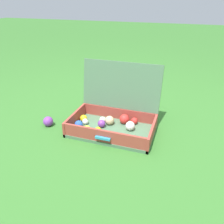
# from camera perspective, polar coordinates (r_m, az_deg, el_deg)

# --- Properties ---
(ground_plane) EXTENTS (16.00, 16.00, 0.00)m
(ground_plane) POSITION_cam_1_polar(r_m,az_deg,el_deg) (1.77, -2.03, -4.75)
(ground_plane) COLOR #336B28
(open_suitcase) EXTENTS (0.64, 0.47, 0.49)m
(open_suitcase) POSITION_cam_1_polar(r_m,az_deg,el_deg) (1.75, 0.45, -0.96)
(open_suitcase) COLOR #4C7051
(open_suitcase) RESTS_ON ground
(stray_ball_on_grass) EXTENTS (0.08, 0.08, 0.08)m
(stray_ball_on_grass) POSITION_cam_1_polar(r_m,az_deg,el_deg) (1.88, -15.93, -2.30)
(stray_ball_on_grass) COLOR purple
(stray_ball_on_grass) RESTS_ON ground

